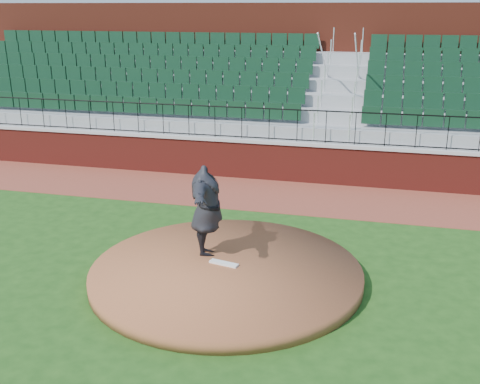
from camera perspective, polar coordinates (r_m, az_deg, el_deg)
name	(u,v)px	position (r m, az deg, el deg)	size (l,w,h in m)	color
ground	(223,271)	(12.41, -1.73, -7.80)	(90.00, 90.00, 0.00)	#1C4513
warning_track	(272,194)	(17.29, 3.20, -0.24)	(34.00, 3.20, 0.01)	brown
field_wall	(282,162)	(18.63, 4.19, 2.98)	(34.00, 0.35, 1.20)	maroon
wall_cap	(283,142)	(18.48, 4.24, 4.93)	(34.00, 0.45, 0.10)	#B7B7B7
wall_railing	(283,125)	(18.36, 4.28, 6.60)	(34.00, 0.05, 1.00)	black
seating_stands	(297,97)	(20.93, 5.65, 9.34)	(34.00, 5.10, 4.60)	gray
concourse_wall	(308,75)	(23.62, 6.76, 11.37)	(34.00, 0.50, 5.50)	maroon
pitchers_mound	(226,273)	(12.04, -1.37, -7.98)	(5.58, 5.58, 0.25)	brown
pitching_rubber	(224,263)	(12.11, -1.60, -7.05)	(0.63, 0.16, 0.04)	white
pitcher	(206,211)	(12.25, -3.33, -1.84)	(2.45, 0.67, 1.99)	black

